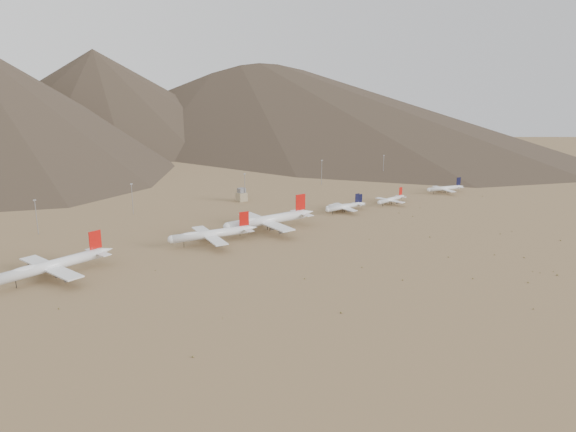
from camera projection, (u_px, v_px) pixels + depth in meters
ground at (298, 237)px, 397.36m from camera, size 3000.00×3000.00×0.00m
mountain_ridge at (0, 51)px, 1050.75m from camera, size 4400.00×1000.00×300.00m
widebody_west at (53, 265)px, 318.30m from camera, size 71.59×56.21×21.56m
widebody_centre at (211, 234)px, 381.71m from camera, size 64.63×50.46×19.34m
widebody_east at (267, 220)px, 412.04m from camera, size 79.38×60.96×23.56m
narrowbody_a at (344, 207)px, 467.31m from camera, size 41.71×29.74×13.76m
narrowbody_b at (346, 206)px, 471.96m from camera, size 38.55×28.32×12.91m
narrowbody_c at (391, 199)px, 495.26m from camera, size 39.69×28.78×13.13m
narrowbody_d at (445, 188)px, 540.28m from camera, size 41.88×30.96×14.15m
control_tower at (242, 195)px, 505.85m from camera, size 8.00×8.00×12.00m
mast_far_west at (36, 215)px, 400.83m from camera, size 2.00×0.60×25.70m
mast_west at (132, 197)px, 457.35m from camera, size 2.00×0.60×25.70m
mast_centre at (245, 186)px, 501.73m from camera, size 2.00×0.60×25.70m
mast_east at (322, 171)px, 577.72m from camera, size 2.00×0.60×25.70m
mast_far_east at (383, 165)px, 611.55m from camera, size 2.00×0.60×25.70m
desert_scrub at (441, 260)px, 348.92m from camera, size 391.29×183.98×0.90m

